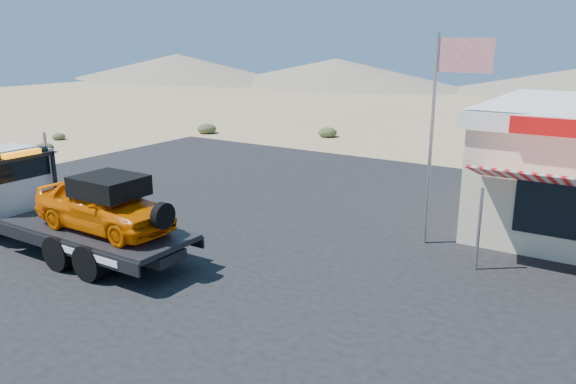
# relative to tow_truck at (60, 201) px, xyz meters

# --- Properties ---
(ground) EXTENTS (120.00, 120.00, 0.00)m
(ground) POSITION_rel_tow_truck_xyz_m (3.82, 1.54, -1.45)
(ground) COLOR #A1815B
(ground) RESTS_ON ground
(asphalt_lot) EXTENTS (32.00, 24.00, 0.02)m
(asphalt_lot) POSITION_rel_tow_truck_xyz_m (5.82, 4.54, -1.44)
(asphalt_lot) COLOR black
(asphalt_lot) RESTS_ON ground
(tow_truck) EXTENTS (8.04, 2.38, 2.69)m
(tow_truck) POSITION_rel_tow_truck_xyz_m (0.00, 0.00, 0.00)
(tow_truck) COLOR black
(tow_truck) RESTS_ON asphalt_lot
(flagpole) EXTENTS (1.55, 0.10, 6.00)m
(flagpole) POSITION_rel_tow_truck_xyz_m (8.75, 6.04, 2.32)
(flagpole) COLOR #99999E
(flagpole) RESTS_ON asphalt_lot
(desert_scrub) EXTENTS (27.30, 28.67, 0.65)m
(desert_scrub) POSITION_rel_tow_truck_xyz_m (-9.79, 11.26, -1.16)
(desert_scrub) COLOR #374223
(desert_scrub) RESTS_ON ground
(distant_hills) EXTENTS (126.00, 48.00, 4.20)m
(distant_hills) POSITION_rel_tow_truck_xyz_m (-5.95, 56.68, 0.44)
(distant_hills) COLOR #726B59
(distant_hills) RESTS_ON ground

